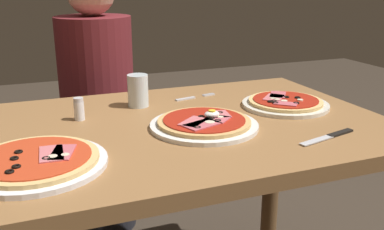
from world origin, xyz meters
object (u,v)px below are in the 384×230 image
(pizza_foreground, at_px, (204,123))
(knife, at_px, (331,136))
(dining_table, at_px, (177,160))
(pizza_across_right, at_px, (35,162))
(water_glass_near, at_px, (138,93))
(diner_person, at_px, (99,112))
(fork, at_px, (192,98))
(salt_shaker, at_px, (79,109))
(pizza_across_left, at_px, (285,103))

(pizza_foreground, relative_size, knife, 1.56)
(dining_table, bearing_deg, pizza_foreground, -47.05)
(pizza_across_right, height_order, water_glass_near, water_glass_near)
(pizza_foreground, xyz_separation_m, diner_person, (-0.16, 0.83, -0.19))
(dining_table, height_order, water_glass_near, water_glass_near)
(dining_table, height_order, knife, knife)
(dining_table, height_order, fork, fork)
(knife, height_order, salt_shaker, salt_shaker)
(pizza_across_left, bearing_deg, water_glass_near, 158.22)
(water_glass_near, distance_m, knife, 0.61)
(diner_person, bearing_deg, pizza_foreground, 101.05)
(pizza_foreground, bearing_deg, knife, -34.12)
(knife, bearing_deg, pizza_foreground, 145.88)
(dining_table, xyz_separation_m, salt_shaker, (-0.25, 0.13, 0.15))
(water_glass_near, relative_size, fork, 0.66)
(pizza_across_right, height_order, salt_shaker, salt_shaker)
(water_glass_near, relative_size, knife, 0.54)
(dining_table, distance_m, pizza_across_left, 0.41)
(dining_table, relative_size, knife, 6.26)
(fork, height_order, knife, knife)
(fork, height_order, diner_person, diner_person)
(water_glass_near, bearing_deg, dining_table, -74.77)
(pizza_across_left, xyz_separation_m, knife, (-0.04, -0.29, -0.01))
(salt_shaker, bearing_deg, knife, -33.07)
(salt_shaker, distance_m, diner_person, 0.68)
(dining_table, height_order, diner_person, diner_person)
(pizza_across_left, height_order, diner_person, diner_person)
(pizza_across_right, height_order, diner_person, diner_person)
(dining_table, bearing_deg, water_glass_near, 105.23)
(water_glass_near, height_order, diner_person, diner_person)
(fork, bearing_deg, knife, -67.91)
(pizza_foreground, xyz_separation_m, pizza_across_right, (-0.45, -0.11, -0.00))
(pizza_across_right, relative_size, fork, 2.01)
(pizza_foreground, bearing_deg, pizza_across_right, -166.58)
(pizza_across_left, height_order, water_glass_near, water_glass_near)
(water_glass_near, height_order, fork, water_glass_near)
(water_glass_near, xyz_separation_m, fork, (0.20, 0.03, -0.04))
(pizza_across_right, bearing_deg, water_glass_near, 48.83)
(dining_table, height_order, pizza_across_left, pizza_across_left)
(dining_table, distance_m, fork, 0.30)
(diner_person, bearing_deg, knife, 113.47)
(pizza_foreground, relative_size, pizza_across_right, 0.95)
(dining_table, bearing_deg, diner_person, 97.59)
(dining_table, distance_m, diner_person, 0.77)
(pizza_across_left, height_order, knife, pizza_across_left)
(pizza_foreground, relative_size, salt_shaker, 4.50)
(dining_table, relative_size, salt_shaker, 18.11)
(fork, bearing_deg, dining_table, -120.85)
(fork, distance_m, diner_person, 0.61)
(pizza_across_right, distance_m, salt_shaker, 0.33)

